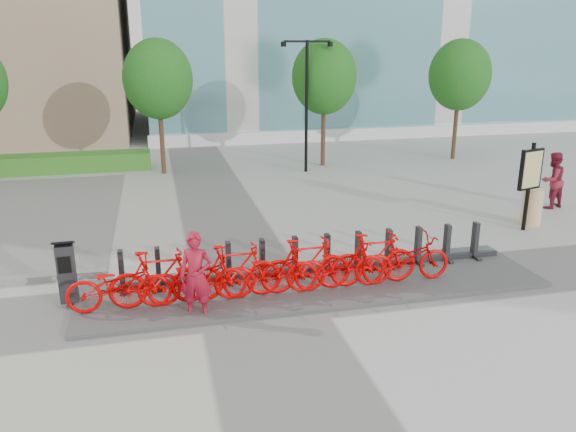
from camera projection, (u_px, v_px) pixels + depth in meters
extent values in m
plane|color=#A9A9A9|center=(257.00, 298.00, 11.22)|extent=(120.00, 120.00, 0.00)
cube|color=#2D7526|center=(73.00, 163.00, 22.27)|extent=(6.00, 1.20, 0.70)
cylinder|color=#452F17|center=(162.00, 135.00, 21.60)|extent=(0.18, 0.18, 3.00)
ellipsoid|color=#194914|center=(158.00, 79.00, 20.98)|extent=(2.60, 2.60, 2.99)
cylinder|color=#452F17|center=(323.00, 129.00, 23.04)|extent=(0.18, 0.18, 3.00)
ellipsoid|color=#194914|center=(324.00, 77.00, 22.42)|extent=(2.60, 2.60, 2.99)
cylinder|color=#452F17|center=(455.00, 125.00, 24.37)|extent=(0.18, 0.18, 3.00)
ellipsoid|color=#194914|center=(460.00, 75.00, 23.75)|extent=(2.60, 2.60, 2.99)
cylinder|color=black|center=(306.00, 108.00, 21.59)|extent=(0.12, 0.12, 5.00)
cube|color=black|center=(295.00, 41.00, 20.77)|extent=(0.90, 0.08, 0.08)
cube|color=black|center=(319.00, 41.00, 20.97)|extent=(0.90, 0.08, 0.08)
cylinder|color=black|center=(284.00, 44.00, 20.70)|extent=(0.20, 0.20, 0.18)
cylinder|color=black|center=(330.00, 44.00, 21.10)|extent=(0.20, 0.20, 0.18)
cube|color=#4A4A4A|center=(315.00, 284.00, 11.77)|extent=(9.60, 2.40, 0.08)
imported|color=#D20000|center=(119.00, 285.00, 10.42)|extent=(1.93, 0.67, 1.01)
imported|color=#D20000|center=(159.00, 278.00, 10.56)|extent=(1.87, 0.53, 1.12)
imported|color=#D20000|center=(197.00, 277.00, 10.74)|extent=(1.93, 0.67, 1.01)
imported|color=#D20000|center=(234.00, 271.00, 10.88)|extent=(1.87, 0.53, 1.12)
imported|color=#D20000|center=(271.00, 271.00, 11.06)|extent=(1.93, 0.67, 1.01)
imported|color=#D20000|center=(306.00, 265.00, 11.20)|extent=(1.87, 0.53, 1.12)
imported|color=#D20000|center=(340.00, 264.00, 11.38)|extent=(1.93, 0.67, 1.01)
imported|color=#D20000|center=(374.00, 259.00, 11.52)|extent=(1.87, 0.53, 1.12)
imported|color=#D20000|center=(406.00, 258.00, 11.70)|extent=(1.93, 0.67, 1.01)
cube|color=black|center=(67.00, 273.00, 10.75)|extent=(0.34, 0.29, 1.16)
cube|color=black|center=(63.00, 243.00, 10.57)|extent=(0.40, 0.34, 0.15)
cube|color=black|center=(64.00, 265.00, 10.54)|extent=(0.23, 0.03, 0.32)
imported|color=maroon|center=(196.00, 276.00, 10.20)|extent=(0.70, 0.56, 1.66)
imported|color=maroon|center=(552.00, 180.00, 17.16)|extent=(0.98, 0.85, 1.74)
cylinder|color=orange|center=(532.00, 207.00, 15.62)|extent=(0.64, 0.64, 1.05)
cylinder|color=black|center=(529.00, 187.00, 14.98)|extent=(0.11, 0.11, 2.40)
cube|color=black|center=(531.00, 169.00, 14.84)|extent=(0.78, 0.33, 1.09)
cube|color=#D1C377|center=(532.00, 170.00, 14.78)|extent=(0.65, 0.21, 0.96)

